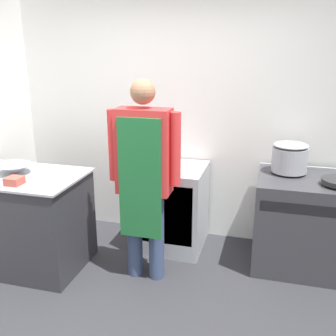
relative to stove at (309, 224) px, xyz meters
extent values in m
plane|color=#2D2D33|center=(-1.32, -1.26, -0.45)|extent=(14.00, 14.00, 0.00)
cube|color=white|center=(-1.32, 0.44, 0.90)|extent=(8.00, 0.05, 2.70)
cube|color=#2D2D33|center=(-2.60, -0.68, 0.00)|extent=(1.05, 0.76, 0.90)
cube|color=#9EA0A8|center=(-2.60, -0.68, 0.46)|extent=(1.09, 0.79, 0.02)
cube|color=#38383D|center=(0.00, 0.00, 0.00)|extent=(1.00, 0.73, 0.89)
cube|color=#9EA0A8|center=(0.00, -0.35, 0.28)|extent=(0.92, 0.03, 0.10)
cube|color=#9EA0A8|center=(0.00, 0.35, 0.45)|extent=(1.00, 0.03, 0.02)
cube|color=#A8ADB2|center=(-1.37, 0.07, -0.01)|extent=(0.69, 0.66, 0.88)
cube|color=silver|center=(-1.37, -0.25, 0.04)|extent=(0.58, 0.02, 0.62)
cylinder|color=#38476B|center=(-1.55, -0.57, -0.03)|extent=(0.14, 0.14, 0.83)
cylinder|color=#38476B|center=(-1.34, -0.57, -0.03)|extent=(0.14, 0.14, 0.83)
cube|color=red|center=(-1.45, -0.57, 0.76)|extent=(0.47, 0.22, 0.74)
cube|color=#1E6633|center=(-1.45, -0.70, 0.54)|extent=(0.37, 0.02, 1.05)
cylinder|color=red|center=(-1.73, -0.57, 0.79)|extent=(0.09, 0.09, 0.63)
cylinder|color=red|center=(-1.17, -0.57, 0.79)|extent=(0.09, 0.09, 0.63)
sphere|color=#9E7051|center=(-1.45, -0.57, 1.26)|extent=(0.21, 0.21, 0.21)
cone|color=#9EA0A8|center=(-2.70, -0.65, 0.52)|extent=(0.32, 0.32, 0.09)
cone|color=#9EA0A8|center=(-2.83, -0.50, 0.50)|extent=(0.21, 0.21, 0.06)
cube|color=#B24C3F|center=(-2.51, -0.91, 0.51)|extent=(0.13, 0.13, 0.07)
cylinder|color=#9EA0A8|center=(-0.22, 0.13, 0.58)|extent=(0.33, 0.33, 0.24)
ellipsoid|color=#9EA0A8|center=(-0.22, 0.13, 0.72)|extent=(0.33, 0.33, 0.06)
camera|label=1|loc=(-0.40, -3.64, 1.62)|focal=42.00mm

